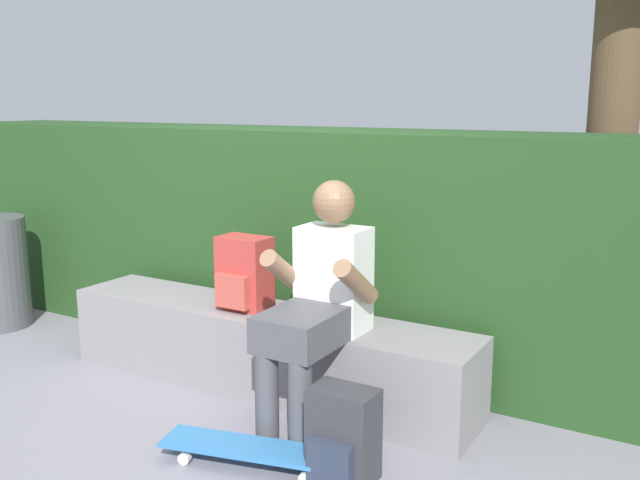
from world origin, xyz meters
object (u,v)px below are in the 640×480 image
(person_skater, at_px, (319,297))
(skateboard_near_person, at_px, (250,449))
(backpack_on_ground, at_px, (342,436))
(bench_main, at_px, (263,349))
(backpack_on_bench, at_px, (244,274))

(person_skater, xyz_separation_m, skateboard_near_person, (-0.05, -0.51, -0.57))
(person_skater, xyz_separation_m, backpack_on_ground, (0.36, -0.41, -0.45))
(bench_main, height_order, skateboard_near_person, bench_main)
(person_skater, bearing_deg, backpack_on_ground, -48.73)
(person_skater, bearing_deg, skateboard_near_person, -95.09)
(skateboard_near_person, bearing_deg, person_skater, 84.91)
(person_skater, height_order, skateboard_near_person, person_skater)
(bench_main, xyz_separation_m, backpack_on_ground, (0.84, -0.62, -0.03))
(bench_main, relative_size, skateboard_near_person, 2.95)
(person_skater, bearing_deg, backpack_on_bench, 161.23)
(person_skater, distance_m, backpack_on_bench, 0.63)
(skateboard_near_person, relative_size, backpack_on_bench, 2.06)
(bench_main, xyz_separation_m, person_skater, (0.48, -0.21, 0.42))
(backpack_on_ground, bearing_deg, bench_main, 143.62)
(person_skater, relative_size, backpack_on_ground, 2.99)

